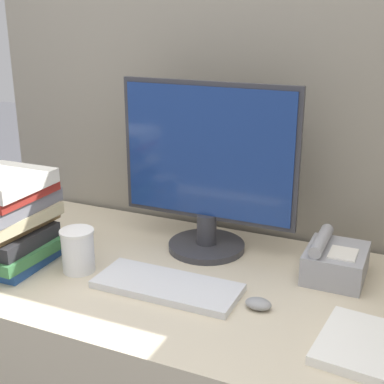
{
  "coord_description": "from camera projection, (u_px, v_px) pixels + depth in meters",
  "views": [
    {
      "loc": [
        0.54,
        -0.85,
        1.45
      ],
      "look_at": [
        -0.02,
        0.42,
        0.97
      ],
      "focal_mm": 50.0,
      "sensor_mm": 36.0,
      "label": 1
    }
  ],
  "objects": [
    {
      "name": "desk_telephone",
      "position": [
        335.0,
        261.0,
        1.49
      ],
      "size": [
        0.16,
        0.19,
        0.12
      ],
      "color": "#99999E",
      "rests_on": "desk"
    },
    {
      "name": "keyboard",
      "position": [
        167.0,
        286.0,
        1.44
      ],
      "size": [
        0.39,
        0.16,
        0.02
      ],
      "color": "silver",
      "rests_on": "desk"
    },
    {
      "name": "paper_pile",
      "position": [
        373.0,
        348.0,
        1.17
      ],
      "size": [
        0.25,
        0.25,
        0.02
      ],
      "color": "white",
      "rests_on": "desk"
    },
    {
      "name": "monitor",
      "position": [
        208.0,
        173.0,
        1.6
      ],
      "size": [
        0.55,
        0.24,
        0.52
      ],
      "color": "#333338",
      "rests_on": "desk"
    },
    {
      "name": "coffee_cup",
      "position": [
        78.0,
        250.0,
        1.52
      ],
      "size": [
        0.1,
        0.1,
        0.13
      ],
      "color": "white",
      "rests_on": "desk"
    },
    {
      "name": "mouse",
      "position": [
        258.0,
        304.0,
        1.34
      ],
      "size": [
        0.07,
        0.05,
        0.03
      ],
      "color": "gray",
      "rests_on": "desk"
    },
    {
      "name": "book_stack",
      "position": [
        6.0,
        219.0,
        1.55
      ],
      "size": [
        0.25,
        0.3,
        0.28
      ],
      "color": "#264C8C",
      "rests_on": "desk"
    },
    {
      "name": "cubicle_panel_rear",
      "position": [
        242.0,
        209.0,
        1.84
      ],
      "size": [
        1.87,
        0.04,
        1.59
      ],
      "color": "gray",
      "rests_on": "ground_plane"
    }
  ]
}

